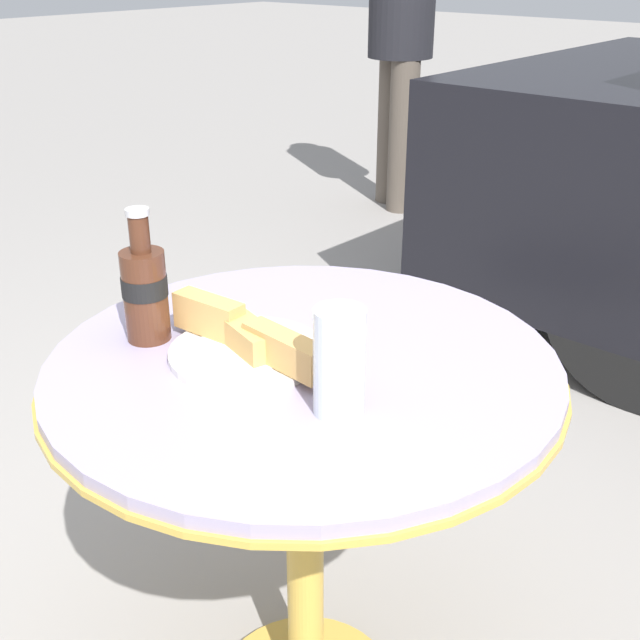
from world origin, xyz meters
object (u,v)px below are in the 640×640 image
at_px(lunch_plate_near, 247,342).
at_px(drinking_glass, 339,366).
at_px(bistro_table, 304,426).
at_px(pedestrian, 401,29).
at_px(cola_bottle_left, 145,289).

bearing_deg(lunch_plate_near, drinking_glass, -8.57).
xyz_separation_m(bistro_table, drinking_glass, (0.14, -0.08, 0.19)).
xyz_separation_m(bistro_table, pedestrian, (-1.75, 2.66, 0.32)).
height_order(drinking_glass, pedestrian, pedestrian).
xyz_separation_m(bistro_table, cola_bottle_left, (-0.23, -0.11, 0.20)).
bearing_deg(pedestrian, cola_bottle_left, -61.28).
relative_size(bistro_table, cola_bottle_left, 3.70).
bearing_deg(bistro_table, cola_bottle_left, -154.54).
xyz_separation_m(cola_bottle_left, drinking_glass, (0.37, 0.03, -0.02)).
relative_size(drinking_glass, lunch_plate_near, 0.49).
xyz_separation_m(cola_bottle_left, lunch_plate_near, (0.16, 0.06, -0.06)).
relative_size(cola_bottle_left, pedestrian, 0.13).
bearing_deg(cola_bottle_left, drinking_glass, 4.25).
bearing_deg(drinking_glass, bistro_table, 149.32).
bearing_deg(cola_bottle_left, lunch_plate_near, 19.88).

